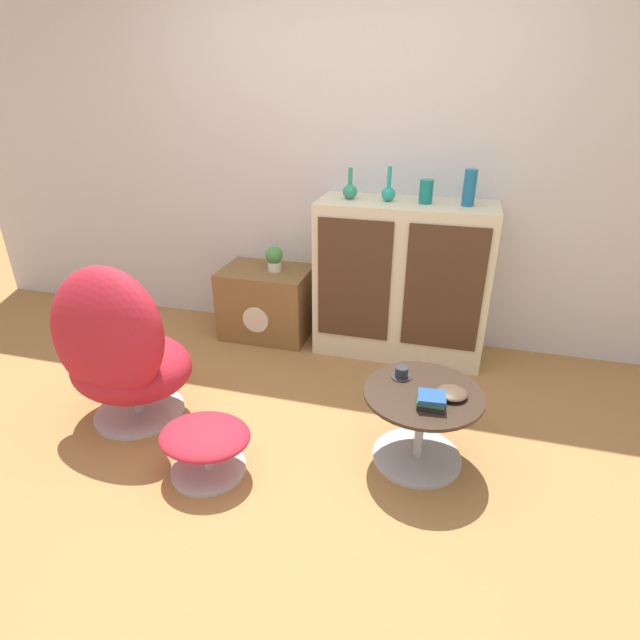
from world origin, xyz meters
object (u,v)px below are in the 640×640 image
Objects in this scene: coffee_table at (420,420)px; ottoman at (206,441)px; potted_plant at (274,258)px; book_stack at (432,400)px; vase_inner_right at (426,192)px; vase_rightmost at (470,188)px; vase_inner_left at (389,192)px; vase_leftmost at (350,190)px; egg_chair at (120,352)px; sideboard at (401,281)px; teacup at (401,373)px; tv_console at (267,302)px; bowl at (452,393)px.

ottoman is at bearing -159.54° from coffee_table.
potted_plant is 1.76m from book_stack.
coffee_table is 0.23m from book_stack.
vase_inner_right is 0.26m from vase_rightmost.
vase_inner_left is 1.61× the size of book_stack.
vase_inner_right is 1.16m from potted_plant.
vase_leftmost is 0.49m from vase_inner_right.
vase_inner_right is 1.08× the size of book_stack.
egg_chair is at bearing -109.38° from potted_plant.
vase_inner_left is (0.62, 1.52, 0.95)m from ottoman.
book_stack is at bearing 14.15° from ottoman.
sideboard reaches higher than teacup.
potted_plant is at bearing 0.44° from tv_console.
sideboard is 0.70m from vase_leftmost.
egg_chair is at bearing -137.50° from sideboard.
sideboard is 1.05m from teacup.
bowl is at bearing -41.01° from potted_plant.
ottoman is at bearing -161.82° from bowl.
book_stack is (1.67, -0.00, -0.01)m from egg_chair.
book_stack is (0.68, -1.26, -0.69)m from vase_leftmost.
coffee_table is (1.62, 0.11, -0.21)m from egg_chair.
teacup is (0.14, -1.04, -0.10)m from sideboard.
tv_console is at bearing 137.77° from coffee_table.
egg_chair is 1.89m from vase_inner_left.
bowl is at bearing 3.43° from egg_chair.
egg_chair is 4.85× the size of vase_leftmost.
vase_rightmost is at bearing 90.91° from bowl.
sideboard is at bearing 102.73° from coffee_table.
vase_inner_right is (0.11, 0.00, 0.61)m from sideboard.
vase_rightmost is 1.49× the size of bowl.
egg_chair is at bearing 179.88° from book_stack.
vase_inner_right is 1.46m from book_stack.
potted_plant is 1.76m from bowl.
vase_leftmost is at bearing 118.37° from book_stack.
vase_rightmost reaches higher than vase_inner_right.
vase_inner_left reaches higher than vase_inner_right.
sideboard is 1.04m from tv_console.
ottoman is 2.04× the size of vase_rightmost.
egg_chair reaches higher than teacup.
vase_leftmost is at bearing 51.80° from egg_chair.
tv_console is 1.24m from vase_inner_left.
vase_inner_left is 1.49× the size of vase_inner_right.
vase_leftmost reaches higher than vase_inner_right.
vase_leftmost reaches higher than coffee_table.
tv_console is (-1.00, -0.00, -0.28)m from sideboard.
book_stack is (0.30, -1.26, -0.10)m from sideboard.
tv_console reaches higher than book_stack.
egg_chair is at bearing -134.67° from vase_inner_left.
sideboard reaches higher than coffee_table.
tv_console is 1.42m from vase_inner_right.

